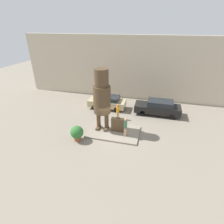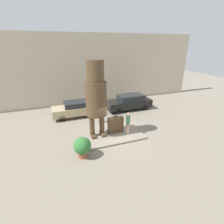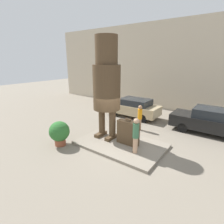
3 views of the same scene
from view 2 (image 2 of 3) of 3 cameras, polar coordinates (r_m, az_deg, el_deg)
ground_plane at (r=13.50m, az=-0.02°, el=-7.61°), size 60.00×60.00×0.00m
pedestal at (r=13.47m, az=-0.02°, el=-7.35°), size 4.51×2.92×0.14m
building_backdrop at (r=20.34m, az=-9.07°, el=13.52°), size 28.00×0.60×7.64m
statue_figure at (r=12.09m, az=-5.27°, el=5.91°), size 1.48×1.48×5.47m
giant_suitcase at (r=13.37m, az=1.18°, el=-4.18°), size 1.18×0.37×1.41m
tourist at (r=13.04m, az=5.24°, el=-3.41°), size 0.30×0.30×1.74m
parked_car_tan at (r=16.93m, az=-11.91°, el=1.07°), size 4.18×1.77×1.49m
parked_car_black at (r=18.42m, az=5.61°, el=3.29°), size 4.73×1.80×1.60m
planter_pot at (r=10.94m, az=-9.65°, el=-11.04°), size 1.07×1.07×1.33m
worker_hivis at (r=15.21m, az=-4.20°, el=-0.38°), size 0.28×0.28×1.66m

